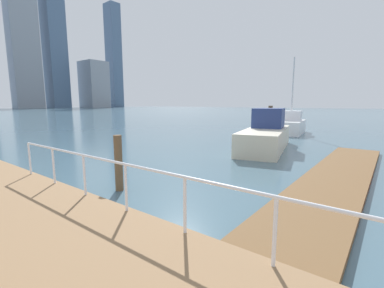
% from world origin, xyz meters
% --- Properties ---
extents(ground_plane, '(300.00, 300.00, 0.00)m').
position_xyz_m(ground_plane, '(0.00, 20.00, 0.00)').
color(ground_plane, '#476675').
extents(floating_dock, '(14.17, 2.00, 0.18)m').
position_xyz_m(floating_dock, '(3.59, 10.49, 0.09)').
color(floating_dock, brown).
rests_on(floating_dock, ground_plane).
extents(dock_piling_0, '(0.25, 0.25, 1.77)m').
position_xyz_m(dock_piling_0, '(-1.67, 15.82, 0.89)').
color(dock_piling_0, brown).
rests_on(dock_piling_0, ground_plane).
extents(dock_piling_1, '(0.29, 0.29, 2.58)m').
position_xyz_m(dock_piling_1, '(11.03, 15.83, 1.29)').
color(dock_piling_1, brown).
rests_on(dock_piling_1, ground_plane).
extents(moored_boat_1, '(7.22, 3.69, 2.44)m').
position_xyz_m(moored_boat_1, '(8.52, 15.09, 0.85)').
color(moored_boat_1, beige).
rests_on(moored_boat_1, ground_plane).
extents(moored_boat_2, '(5.12, 2.77, 6.75)m').
position_xyz_m(moored_boat_2, '(17.85, 16.45, 0.77)').
color(moored_boat_2, white).
rests_on(moored_boat_2, ground_plane).
extents(skyline_tower_4, '(13.50, 7.64, 81.63)m').
position_xyz_m(skyline_tower_4, '(52.18, 161.45, 40.81)').
color(skyline_tower_4, '#8C939E').
rests_on(skyline_tower_4, ground_plane).
extents(skyline_tower_5, '(9.97, 10.14, 89.73)m').
position_xyz_m(skyline_tower_5, '(68.92, 163.78, 44.86)').
color(skyline_tower_5, slate).
rests_on(skyline_tower_5, ground_plane).
extents(skyline_tower_6, '(12.75, 14.03, 27.07)m').
position_xyz_m(skyline_tower_6, '(85.92, 153.68, 13.54)').
color(skyline_tower_6, '#8C939E').
rests_on(skyline_tower_6, ground_plane).
extents(skyline_tower_7, '(7.59, 9.32, 65.76)m').
position_xyz_m(skyline_tower_7, '(105.03, 159.30, 32.88)').
color(skyline_tower_7, slate).
rests_on(skyline_tower_7, ground_plane).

